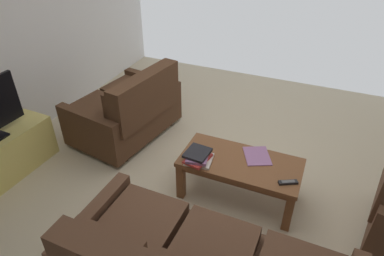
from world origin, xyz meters
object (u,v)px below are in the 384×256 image
Objects in this scene: loveseat_near at (129,110)px; tv_remote at (288,182)px; coffee_table at (240,167)px; book_stack at (198,156)px; loose_magazine at (257,156)px.

tv_remote is (-1.93, 0.62, 0.08)m from loveseat_near.
loveseat_near reaches higher than tv_remote.
tv_remote is at bearing 163.91° from coffee_table.
book_stack is (0.36, 0.14, 0.12)m from coffee_table.
loveseat_near reaches higher than loose_magazine.
book_stack is 1.79× the size of tv_remote.
loose_magazine is (-1.61, 0.36, 0.07)m from loveseat_near.
loveseat_near reaches higher than coffee_table.
coffee_table is at bearing -158.37° from loose_magazine.
coffee_table is (-1.49, 0.49, 0.00)m from loveseat_near.
coffee_table is 3.88× the size of loose_magazine.
coffee_table is 0.47m from tv_remote.
tv_remote is (-0.80, -0.02, -0.04)m from book_stack.
book_stack reaches higher than tv_remote.
book_stack is 1.04× the size of loose_magazine.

